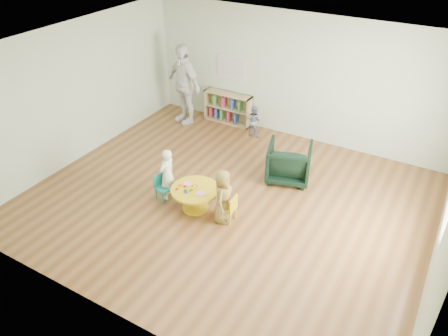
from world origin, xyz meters
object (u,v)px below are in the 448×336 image
(bookshelf, at_px, (228,108))
(armchair, at_px, (289,162))
(kid_chair_right, at_px, (229,208))
(child_right, at_px, (223,196))
(adult_caretaker, at_px, (184,84))
(child_left, at_px, (167,174))
(activity_table, at_px, (195,195))
(kid_chair_left, at_px, (163,186))
(toddler, at_px, (254,121))

(bookshelf, relative_size, armchair, 1.43)
(kid_chair_right, height_order, child_right, child_right)
(kid_chair_right, relative_size, adult_caretaker, 0.27)
(kid_chair_right, xyz_separation_m, child_left, (-1.31, 0.04, 0.23))
(activity_table, distance_m, kid_chair_left, 0.68)
(armchair, xyz_separation_m, toddler, (-1.42, 1.30, -0.00))
(kid_chair_right, xyz_separation_m, bookshelf, (-1.93, 3.36, 0.09))
(kid_chair_right, xyz_separation_m, adult_caretaker, (-2.85, 2.85, 0.69))
(kid_chair_left, relative_size, toddler, 0.68)
(bookshelf, bearing_deg, kid_chair_left, -80.69)
(kid_chair_left, distance_m, adult_caretaker, 3.32)
(kid_chair_left, xyz_separation_m, kid_chair_right, (1.37, 0.05, 0.00))
(child_left, xyz_separation_m, toddler, (0.26, 2.98, -0.12))
(bookshelf, relative_size, child_left, 1.20)
(activity_table, xyz_separation_m, armchair, (1.06, 1.73, 0.08))
(child_right, relative_size, toddler, 1.32)
(activity_table, bearing_deg, bookshelf, 110.16)
(activity_table, relative_size, adult_caretaker, 0.44)
(activity_table, relative_size, armchair, 1.02)
(kid_chair_left, height_order, child_right, child_right)
(child_right, height_order, toddler, child_right)
(kid_chair_left, distance_m, toddler, 3.08)
(child_left, relative_size, child_right, 1.00)
(kid_chair_right, height_order, child_left, child_left)
(activity_table, xyz_separation_m, toddler, (-0.36, 3.02, 0.08))
(kid_chair_left, height_order, adult_caretaker, adult_caretaker)
(child_left, bearing_deg, bookshelf, -165.59)
(child_left, height_order, toddler, child_left)
(child_right, xyz_separation_m, toddler, (-0.95, 3.06, -0.12))
(kid_chair_right, relative_size, armchair, 0.61)
(kid_chair_right, bearing_deg, armchair, -14.19)
(activity_table, bearing_deg, kid_chair_right, 0.39)
(kid_chair_right, distance_m, bookshelf, 3.87)
(adult_caretaker, bearing_deg, armchair, -0.26)
(kid_chair_right, bearing_deg, toddler, 17.13)
(armchair, xyz_separation_m, adult_caretaker, (-3.21, 1.13, 0.58))
(kid_chair_left, bearing_deg, kid_chair_right, 111.37)
(bookshelf, bearing_deg, armchair, -35.57)
(kid_chair_left, relative_size, bookshelf, 0.43)
(child_right, bearing_deg, adult_caretaker, 28.48)
(bookshelf, xyz_separation_m, toddler, (0.87, -0.34, 0.01))
(bookshelf, distance_m, toddler, 0.94)
(kid_chair_left, bearing_deg, child_right, 109.69)
(kid_chair_left, xyz_separation_m, armchair, (1.73, 1.77, 0.11))
(toddler, xyz_separation_m, adult_caretaker, (-1.79, -0.17, 0.59))
(child_left, bearing_deg, adult_caretaker, -147.38)
(adult_caretaker, bearing_deg, kid_chair_right, -25.97)
(child_left, xyz_separation_m, child_right, (1.21, -0.08, -0.00))
(child_right, bearing_deg, toddler, 2.25)
(kid_chair_left, relative_size, child_left, 0.51)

